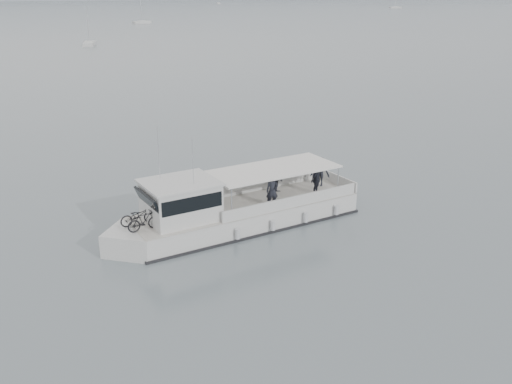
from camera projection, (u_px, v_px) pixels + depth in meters
name	position (u px, v px, depth m)	size (l,w,h in m)	color
ground	(173.00, 232.00, 26.40)	(1400.00, 1400.00, 0.00)	slate
tour_boat	(225.00, 212.00, 26.32)	(12.70, 5.22, 5.30)	silver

